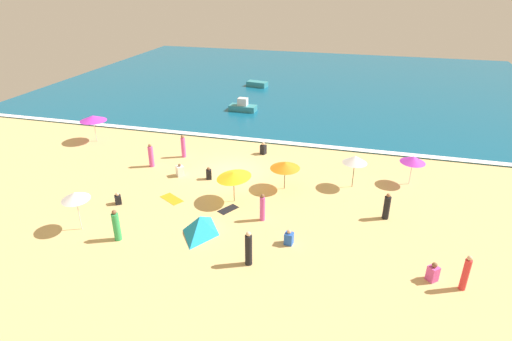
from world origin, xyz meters
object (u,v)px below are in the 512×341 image
Objects in this scene: beach_umbrella_1 at (413,159)px; beachgoer_8 at (209,174)px; beachgoer_6 at (433,273)px; beachgoer_11 at (262,208)px; beach_umbrella_4 at (285,165)px; small_boat_0 at (243,107)px; beach_umbrella_0 at (234,175)px; beachgoer_10 at (466,273)px; beachgoer_7 at (151,156)px; beachgoer_0 at (183,146)px; beachgoer_12 at (387,207)px; beachgoer_1 at (263,149)px; beach_umbrella_3 at (355,159)px; beach_umbrella_5 at (93,118)px; beachgoer_9 at (249,249)px; small_boat_1 at (257,84)px; beachgoer_4 at (118,199)px; beachgoer_5 at (289,238)px; beachgoer_2 at (116,226)px; beachgoer_3 at (180,171)px; beach_umbrella_2 at (75,196)px; beach_tent at (200,225)px.

beach_umbrella_1 is 2.61× the size of beachgoer_8.
beachgoer_11 reaches higher than beachgoer_6.
small_boat_0 is (-7.49, 15.46, -1.18)m from beach_umbrella_4.
beach_umbrella_0 is at bearing -75.05° from small_boat_0.
beachgoer_7 is at bearing 157.19° from beachgoer_10.
beachgoer_0 is 1.03× the size of beachgoer_7.
beachgoer_12 is at bearing -51.63° from small_boat_0.
beach_umbrella_0 is 7.89m from beachgoer_1.
beach_umbrella_5 is at bearing 172.30° from beach_umbrella_3.
beach_umbrella_3 is (7.03, 3.89, 0.17)m from beach_umbrella_0.
beachgoer_12 reaches higher than beachgoer_1.
beachgoer_9 is 34.80m from small_boat_1.
beachgoer_1 is 12.02m from beachgoer_4.
beachgoer_5 is at bearing -42.43° from beachgoer_0.
beachgoer_4 is (-2.08, 3.39, -0.52)m from beachgoer_2.
beachgoer_3 is 25.55m from small_boat_1.
beach_umbrella_5 is 22.88m from small_boat_1.
beach_umbrella_5 is at bearing -111.82° from small_boat_1.
beach_umbrella_5 is 21.16m from beachgoer_9.
beach_umbrella_2 is at bearing -147.56° from beach_umbrella_3.
beach_umbrella_2 reaches higher than beachgoer_7.
beach_umbrella_0 is 1.60× the size of beachgoer_2.
beachgoer_11 is at bearing -140.53° from beach_umbrella_1.
beachgoer_11 is at bearing -36.62° from beach_umbrella_0.
beach_umbrella_0 is 1.73× the size of beachgoer_11.
beach_umbrella_2 is 2.84m from beachgoer_2.
beach_umbrella_5 is 15.73m from beachgoer_2.
beach_umbrella_4 is at bearing -5.21° from beachgoer_7.
beach_umbrella_1 reaches higher than beachgoer_0.
beachgoer_2 is 1.00× the size of beachgoer_10.
beachgoer_8 is at bearing 1.20° from beachgoer_3.
beach_umbrella_0 is at bearing -25.22° from beach_umbrella_5.
beach_umbrella_1 is at bearing 53.67° from beachgoer_9.
beachgoer_4 is at bearing 164.98° from beach_tent.
small_boat_0 is at bearing 79.59° from beachgoer_7.
beachgoer_0 is 21.12m from beachgoer_10.
beachgoer_9 is 9.86m from beachgoer_10.
beach_umbrella_4 reaches higher than small_boat_0.
beach_umbrella_5 is 14.47m from beachgoer_1.
beachgoer_10 is at bearing -30.02° from beachgoer_0.
beachgoer_7 reaches higher than beachgoer_1.
beachgoer_5 is 9.13m from beachgoer_8.
beachgoer_6 reaches higher than beachgoer_5.
beach_umbrella_0 is 3.17× the size of beachgoer_3.
beach_umbrella_0 is 28.64m from small_boat_1.
beach_umbrella_3 is 1.24× the size of beachgoer_2.
beach_umbrella_1 is at bearing -53.65° from small_boat_1.
beachgoer_8 is 0.32× the size of small_boat_0.
beach_umbrella_4 is 6.13m from beachgoer_1.
beach_umbrella_5 is at bearing 130.26° from beachgoer_4.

